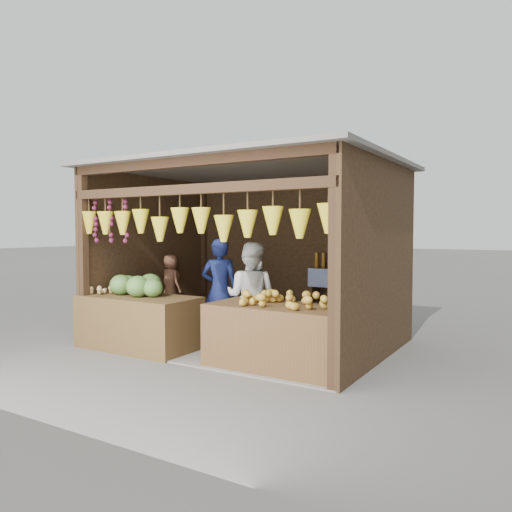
{
  "coord_description": "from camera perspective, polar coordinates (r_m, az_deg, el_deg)",
  "views": [
    {
      "loc": [
        3.92,
        -6.31,
        1.7
      ],
      "look_at": [
        0.17,
        -0.1,
        1.32
      ],
      "focal_mm": 35.0,
      "sensor_mm": 36.0,
      "label": 1
    }
  ],
  "objects": [
    {
      "name": "ground",
      "position": [
        7.62,
        -0.72,
        -9.9
      ],
      "size": [
        80.0,
        80.0,
        0.0
      ],
      "primitive_type": "plane",
      "color": "#514F49",
      "rests_on": "ground"
    },
    {
      "name": "stall_structure",
      "position": [
        7.41,
        -1.12,
        2.73
      ],
      "size": [
        4.3,
        3.3,
        2.66
      ],
      "color": "slate",
      "rests_on": "ground"
    },
    {
      "name": "back_shelf",
      "position": [
        8.16,
        10.39,
        -2.87
      ],
      "size": [
        1.25,
        0.32,
        1.32
      ],
      "color": "#382314",
      "rests_on": "ground"
    },
    {
      "name": "counter_left",
      "position": [
        7.4,
        -13.28,
        -7.38
      ],
      "size": [
        1.75,
        0.85,
        0.75
      ],
      "primitive_type": "cube",
      "color": "#4C3319",
      "rests_on": "ground"
    },
    {
      "name": "counter_right",
      "position": [
        6.18,
        2.55,
        -9.23
      ],
      "size": [
        1.73,
        0.85,
        0.78
      ],
      "primitive_type": "cube",
      "color": "#482F18",
      "rests_on": "ground"
    },
    {
      "name": "stool",
      "position": [
        8.72,
        -9.7,
        -7.18
      ],
      "size": [
        0.36,
        0.36,
        0.33
      ],
      "primitive_type": "cube",
      "color": "black",
      "rests_on": "ground"
    },
    {
      "name": "man_standing",
      "position": [
        7.52,
        -4.13,
        -3.95
      ],
      "size": [
        0.67,
        0.55,
        1.58
      ],
      "primitive_type": "imported",
      "rotation": [
        0.0,
        0.0,
        3.48
      ],
      "color": "#141C4B",
      "rests_on": "ground"
    },
    {
      "name": "woman_standing",
      "position": [
        6.98,
        -0.58,
        -4.7
      ],
      "size": [
        0.83,
        0.69,
        1.53
      ],
      "primitive_type": "imported",
      "rotation": [
        0.0,
        0.0,
        3.31
      ],
      "color": "silver",
      "rests_on": "ground"
    },
    {
      "name": "vendor_seated",
      "position": [
        8.63,
        -9.73,
        -2.95
      ],
      "size": [
        0.54,
        0.43,
        0.96
      ],
      "primitive_type": "imported",
      "rotation": [
        0.0,
        0.0,
        2.83
      ],
      "color": "brown",
      "rests_on": "stool"
    },
    {
      "name": "melon_pile",
      "position": [
        7.35,
        -13.22,
        -3.22
      ],
      "size": [
        1.0,
        0.5,
        0.32
      ],
      "primitive_type": null,
      "color": "#185416",
      "rests_on": "counter_left"
    },
    {
      "name": "tanfruit_pile",
      "position": [
        7.74,
        -17.07,
        -3.66
      ],
      "size": [
        0.34,
        0.4,
        0.13
      ],
      "primitive_type": null,
      "color": "tan",
      "rests_on": "counter_left"
    },
    {
      "name": "mango_pile",
      "position": [
        6.03,
        2.92,
        -4.69
      ],
      "size": [
        1.4,
        0.64,
        0.22
      ],
      "primitive_type": null,
      "color": "orange",
      "rests_on": "counter_right"
    }
  ]
}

